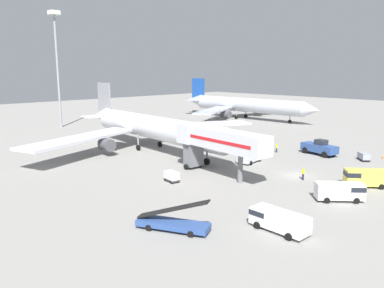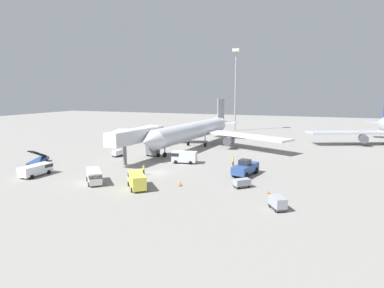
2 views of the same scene
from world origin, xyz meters
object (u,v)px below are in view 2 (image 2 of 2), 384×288
(airplane_at_gate, at_px, (196,130))
(ground_crew_worker_foreground, at_px, (233,161))
(baggage_cart_far_right, at_px, (242,183))
(pushback_tug, at_px, (245,168))
(service_van_mid_center, at_px, (36,169))
(jet_bridge, at_px, (139,137))
(service_van_outer_right, at_px, (184,156))
(ground_crew_worker_midground, at_px, (144,169))
(safety_cone_alpha, at_px, (180,184))
(service_van_near_right, at_px, (137,180))
(apron_light_mast, at_px, (236,76))
(service_van_mid_right, at_px, (94,176))
(baggage_cart_mid_left, at_px, (117,153))
(baggage_cart_far_center, at_px, (278,203))
(safety_cone_bravo, at_px, (269,192))
(belt_loader_truck, at_px, (38,160))

(airplane_at_gate, relative_size, ground_crew_worker_foreground, 28.81)
(baggage_cart_far_right, bearing_deg, pushback_tug, 98.27)
(service_van_mid_center, bearing_deg, jet_bridge, 59.24)
(service_van_outer_right, bearing_deg, airplane_at_gate, 103.70)
(ground_crew_worker_midground, bearing_deg, safety_cone_alpha, -24.29)
(airplane_at_gate, xyz_separation_m, ground_crew_worker_midground, (2.06, -30.81, -3.29))
(service_van_near_right, relative_size, baggage_cart_far_right, 2.01)
(airplane_at_gate, height_order, ground_crew_worker_foreground, airplane_at_gate)
(safety_cone_alpha, bearing_deg, baggage_cart_far_right, 15.66)
(service_van_mid_center, bearing_deg, apron_light_mast, 78.51)
(airplane_at_gate, bearing_deg, pushback_tug, -53.48)
(jet_bridge, xyz_separation_m, service_van_mid_right, (2.14, -17.42, -3.80))
(service_van_mid_right, xyz_separation_m, ground_crew_worker_foreground, (17.07, 19.77, -0.28))
(pushback_tug, height_order, baggage_cart_far_right, pushback_tug)
(baggage_cart_mid_left, bearing_deg, jet_bridge, -15.28)
(pushback_tug, height_order, ground_crew_worker_foreground, pushback_tug)
(baggage_cart_far_center, distance_m, safety_cone_bravo, 6.14)
(ground_crew_worker_midground, relative_size, safety_cone_bravo, 3.28)
(jet_bridge, relative_size, service_van_outer_right, 3.17)
(jet_bridge, bearing_deg, baggage_cart_mid_left, 164.72)
(jet_bridge, relative_size, ground_crew_worker_midground, 9.01)
(baggage_cart_far_right, relative_size, safety_cone_alpha, 3.43)
(baggage_cart_far_center, bearing_deg, ground_crew_worker_foreground, 117.10)
(airplane_at_gate, xyz_separation_m, baggage_cart_mid_left, (-11.35, -18.89, -3.46))
(service_van_near_right, xyz_separation_m, baggage_cart_far_right, (14.47, 5.80, -0.53))
(service_van_mid_center, bearing_deg, baggage_cart_mid_left, 79.79)
(pushback_tug, xyz_separation_m, apron_light_mast, (-17.47, 63.67, 18.66))
(ground_crew_worker_foreground, xyz_separation_m, ground_crew_worker_midground, (-12.53, -12.44, 0.04))
(ground_crew_worker_foreground, bearing_deg, safety_cone_bravo, -59.71)
(pushback_tug, height_order, baggage_cart_far_center, pushback_tug)
(belt_loader_truck, distance_m, baggage_cart_far_right, 41.10)
(ground_crew_worker_foreground, bearing_deg, airplane_at_gate, 128.46)
(baggage_cart_far_right, bearing_deg, belt_loader_truck, 178.16)
(belt_loader_truck, height_order, ground_crew_worker_midground, belt_loader_truck)
(airplane_at_gate, distance_m, apron_light_mast, 41.99)
(baggage_cart_far_center, relative_size, ground_crew_worker_midground, 1.56)
(service_van_mid_center, bearing_deg, belt_loader_truck, 135.14)
(service_van_mid_center, bearing_deg, ground_crew_worker_foreground, 33.40)
(jet_bridge, xyz_separation_m, safety_cone_bravo, (28.14, -12.93, -4.72))
(pushback_tug, height_order, service_van_mid_right, pushback_tug)
(safety_cone_bravo, bearing_deg, ground_crew_worker_foreground, 120.29)
(belt_loader_truck, bearing_deg, service_van_mid_center, -44.86)
(ground_crew_worker_midground, height_order, apron_light_mast, apron_light_mast)
(safety_cone_alpha, height_order, safety_cone_bravo, safety_cone_alpha)
(service_van_mid_center, xyz_separation_m, safety_cone_alpha, (25.23, 3.10, -0.71))
(service_van_mid_center, height_order, ground_crew_worker_foreground, service_van_mid_center)
(airplane_at_gate, height_order, service_van_outer_right, airplane_at_gate)
(service_van_mid_right, relative_size, ground_crew_worker_midground, 2.87)
(service_van_mid_center, distance_m, baggage_cart_far_center, 40.16)
(service_van_mid_right, xyz_separation_m, safety_cone_alpha, (12.97, 3.53, -0.82))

